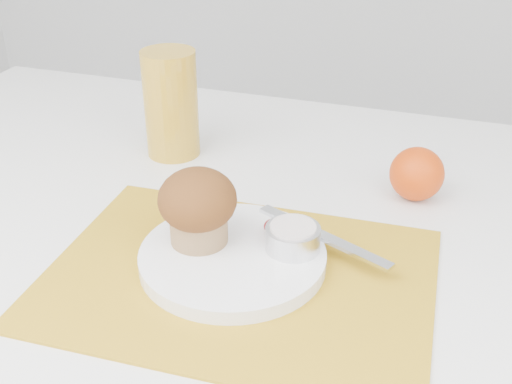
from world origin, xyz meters
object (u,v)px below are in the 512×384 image
(plate, at_px, (233,257))
(muffin, at_px, (198,206))
(orange, at_px, (417,174))
(juice_glass, at_px, (171,104))

(plate, xyz_separation_m, muffin, (-0.04, 0.01, 0.05))
(orange, bearing_deg, juice_glass, 176.19)
(plate, distance_m, orange, 0.28)
(plate, height_order, muffin, muffin)
(muffin, bearing_deg, juice_glass, 120.93)
(plate, distance_m, juice_glass, 0.31)
(orange, bearing_deg, plate, -128.31)
(plate, xyz_separation_m, juice_glass, (-0.18, 0.24, 0.07))
(juice_glass, xyz_separation_m, muffin, (0.14, -0.23, -0.01))
(orange, relative_size, juice_glass, 0.45)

